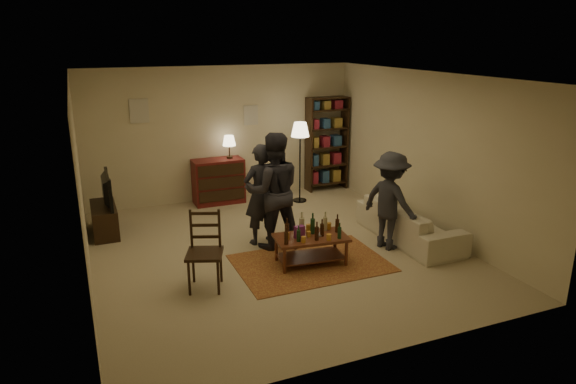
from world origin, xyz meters
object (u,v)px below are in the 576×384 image
dining_chair (205,247)px  tv_stand (104,212)px  person_right (273,191)px  sofa (409,222)px  bookshelf (327,143)px  dresser (219,180)px  floor_lamp (300,135)px  person_left (261,194)px  person_by_sofa (390,201)px  coffee_table (311,239)px

dining_chair → tv_stand: bearing=134.4°
person_right → sofa: bearing=175.9°
dining_chair → bookshelf: (3.56, 3.54, 0.46)m
dining_chair → person_right: (1.33, 0.93, 0.36)m
dresser → floor_lamp: floor_lamp is taller
bookshelf → person_left: (-2.36, -2.37, -0.21)m
bookshelf → person_by_sofa: size_ratio=1.29×
dining_chair → floor_lamp: bearing=68.3°
dining_chair → floor_lamp: floor_lamp is taller
person_right → bookshelf: bearing=-119.8°
tv_stand → person_right: 3.00m
bookshelf → floor_lamp: bookshelf is taller
coffee_table → bookshelf: (1.96, 3.42, 0.64)m
bookshelf → person_left: 3.35m
bookshelf → person_right: bookshelf is taller
coffee_table → dresser: (-0.48, 3.36, 0.09)m
tv_stand → person_by_sofa: size_ratio=0.68×
coffee_table → person_by_sofa: bearing=3.7°
tv_stand → dresser: (2.25, 0.91, 0.09)m
person_left → person_by_sofa: 2.05m
floor_lamp → sofa: size_ratio=0.78×
dining_chair → sofa: bearing=26.3°
bookshelf → person_by_sofa: 3.39m
coffee_table → tv_stand: tv_stand is taller
coffee_table → bookshelf: size_ratio=0.55×
person_by_sofa → dining_chair: bearing=76.2°
dining_chair → floor_lamp: size_ratio=0.66×
sofa → person_by_sofa: bearing=107.0°
bookshelf → sofa: bearing=-90.8°
coffee_table → person_right: person_right is taller
sofa → dresser: bearing=37.5°
dresser → floor_lamp: size_ratio=0.84×
dresser → person_left: bearing=-88.0°
tv_stand → person_by_sofa: (4.14, -2.35, 0.39)m
dresser → floor_lamp: bearing=-19.0°
tv_stand → floor_lamp: size_ratio=0.65×
coffee_table → tv_stand: size_ratio=1.06×
dresser → person_by_sofa: bearing=-59.9°
coffee_table → sofa: coffee_table is taller
dining_chair → floor_lamp: (2.66, 2.94, 0.80)m
floor_lamp → person_left: person_left is taller
tv_stand → person_right: bearing=-33.4°
dining_chair → dresser: bearing=92.6°
tv_stand → person_left: 2.75m
coffee_table → bookshelf: bearing=60.3°
floor_lamp → person_right: size_ratio=0.87×
person_by_sofa → floor_lamp: bearing=-10.5°
dining_chair → sofa: 3.54m
tv_stand → floor_lamp: bearing=5.7°
coffee_table → sofa: (1.91, 0.24, -0.09)m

